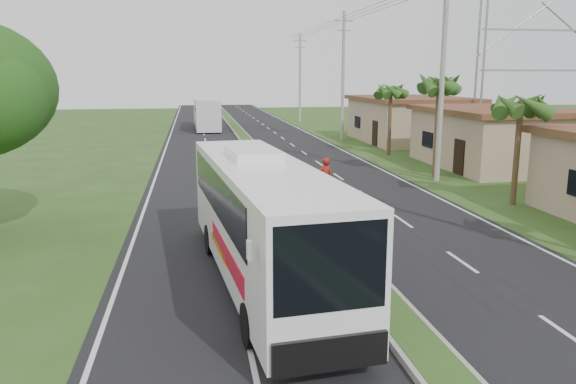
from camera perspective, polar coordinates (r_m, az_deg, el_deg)
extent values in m
plane|color=#2E481A|center=(12.59, 12.99, -15.17)|extent=(180.00, 180.00, 0.00)
cube|color=black|center=(31.16, -1.10, 1.37)|extent=(14.00, 160.00, 0.02)
cube|color=gray|center=(31.14, -1.10, 1.52)|extent=(1.20, 160.00, 0.17)
cube|color=#2E481A|center=(31.13, -1.10, 1.68)|extent=(0.95, 160.00, 0.02)
cube|color=silver|center=(30.91, -13.48, 0.94)|extent=(0.12, 160.00, 0.01)
cube|color=silver|center=(32.81, 10.56, 1.68)|extent=(0.12, 160.00, 0.01)
cube|color=tan|center=(37.45, 20.19, 4.98)|extent=(7.00, 10.00, 3.35)
cube|color=brown|center=(37.30, 20.39, 7.78)|extent=(7.60, 10.60, 0.32)
cube|color=tan|center=(50.02, 12.26, 7.05)|extent=(8.00, 11.00, 3.50)
cube|color=brown|center=(49.91, 12.36, 9.24)|extent=(8.60, 11.60, 0.32)
cylinder|color=#473321|center=(26.50, 22.22, 3.66)|extent=(0.26, 0.26, 4.60)
cylinder|color=#473321|center=(32.32, 14.87, 6.17)|extent=(0.26, 0.26, 5.40)
cylinder|color=#473321|center=(40.85, 10.29, 7.04)|extent=(0.26, 0.26, 4.80)
cylinder|color=gray|center=(31.16, 15.45, 12.03)|extent=(0.28, 0.28, 12.00)
cylinder|color=gray|center=(50.03, 5.61, 11.57)|extent=(0.28, 0.28, 11.00)
cube|color=gray|center=(50.24, 5.72, 16.93)|extent=(1.60, 0.12, 0.12)
cube|color=gray|center=(50.17, 5.70, 16.02)|extent=(1.20, 0.10, 0.10)
cylinder|color=gray|center=(69.54, 1.23, 11.46)|extent=(0.28, 0.28, 10.50)
cube|color=gray|center=(69.66, 1.25, 15.12)|extent=(1.60, 0.12, 0.12)
cube|color=gray|center=(69.61, 1.24, 14.46)|extent=(1.20, 0.10, 0.10)
cylinder|color=gray|center=(45.25, 19.21, 11.60)|extent=(0.18, 0.18, 12.00)
cylinder|color=gray|center=(46.13, 18.61, 11.63)|extent=(0.18, 0.18, 12.00)
cube|color=gray|center=(48.25, 24.24, 11.20)|extent=(10.00, 0.14, 0.14)
cube|color=gray|center=(48.36, 24.55, 14.74)|extent=(10.00, 0.14, 0.14)
cube|color=white|center=(15.16, -2.64, -2.60)|extent=(3.38, 11.31, 2.92)
cube|color=black|center=(15.55, -3.10, 0.19)|extent=(3.21, 9.10, 1.17)
cube|color=black|center=(9.94, 4.28, -7.60)|extent=(2.09, 0.34, 1.64)
cube|color=red|center=(14.28, -1.64, -5.95)|extent=(2.82, 5.03, 0.51)
cube|color=orange|center=(15.65, -2.83, -5.26)|extent=(2.63, 3.00, 0.23)
cube|color=white|center=(15.93, -3.56, 3.93)|extent=(1.51, 2.34, 0.26)
cylinder|color=black|center=(12.17, -3.84, -13.33)|extent=(0.39, 0.99, 0.97)
cylinder|color=black|center=(12.70, 5.70, -12.25)|extent=(0.39, 0.99, 0.97)
cylinder|color=black|center=(18.20, -7.87, -4.81)|extent=(0.39, 0.99, 0.97)
cylinder|color=black|center=(18.55, -1.41, -4.37)|extent=(0.39, 0.99, 0.97)
cube|color=silver|center=(60.95, -8.29, 7.95)|extent=(2.64, 11.22, 3.11)
cube|color=black|center=(61.38, -8.34, 8.85)|extent=(2.63, 8.30, 1.06)
cube|color=orange|center=(60.02, -8.23, 7.33)|extent=(2.58, 5.39, 0.34)
cylinder|color=black|center=(56.41, -9.14, 6.37)|extent=(0.31, 0.94, 0.93)
cylinder|color=black|center=(56.51, -6.96, 6.44)|extent=(0.31, 0.94, 0.93)
cylinder|color=black|center=(65.12, -9.37, 7.07)|extent=(0.31, 0.94, 0.93)
cylinder|color=black|center=(65.21, -7.47, 7.13)|extent=(0.31, 0.94, 0.93)
imported|color=black|center=(23.66, 3.77, -0.62)|extent=(1.98, 0.92, 1.15)
imported|color=maroon|center=(23.49, 3.80, 1.41)|extent=(0.71, 0.54, 1.75)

